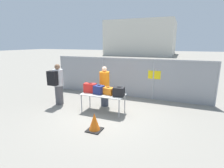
# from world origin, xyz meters

# --- Properties ---
(ground_plane) EXTENTS (120.00, 120.00, 0.00)m
(ground_plane) POSITION_xyz_m (0.00, 0.00, 0.00)
(ground_plane) COLOR gray
(fence_section) EXTENTS (8.27, 0.07, 1.99)m
(fence_section) POSITION_xyz_m (0.01, 2.60, 1.05)
(fence_section) COLOR #9EA0A5
(fence_section) RESTS_ON ground_plane
(inspection_table) EXTENTS (1.73, 0.80, 0.76)m
(inspection_table) POSITION_xyz_m (-0.20, 0.15, 0.70)
(inspection_table) COLOR #B2B2AD
(inspection_table) RESTS_ON ground_plane
(suitcase_red) EXTENTS (0.52, 0.31, 0.40)m
(suitcase_red) POSITION_xyz_m (-0.80, 0.19, 0.94)
(suitcase_red) COLOR red
(suitcase_red) RESTS_ON inspection_table
(suitcase_navy) EXTENTS (0.42, 0.38, 0.36)m
(suitcase_navy) POSITION_xyz_m (-0.37, 0.13, 0.92)
(suitcase_navy) COLOR navy
(suitcase_navy) RESTS_ON inspection_table
(suitcase_orange) EXTENTS (0.53, 0.37, 0.29)m
(suitcase_orange) POSITION_xyz_m (-0.02, 0.21, 0.89)
(suitcase_orange) COLOR orange
(suitcase_orange) RESTS_ON inspection_table
(suitcase_black) EXTENTS (0.43, 0.38, 0.37)m
(suitcase_black) POSITION_xyz_m (0.47, 0.13, 0.93)
(suitcase_black) COLOR black
(suitcase_black) RESTS_ON inspection_table
(traveler_hooded) EXTENTS (0.46, 0.71, 1.84)m
(traveler_hooded) POSITION_xyz_m (-2.46, 0.18, 1.01)
(traveler_hooded) COLOR #4C4C51
(traveler_hooded) RESTS_ON ground_plane
(security_worker_near) EXTENTS (0.44, 0.44, 1.76)m
(security_worker_near) POSITION_xyz_m (-0.45, 0.85, 0.91)
(security_worker_near) COLOR #383D4C
(security_worker_near) RESTS_ON ground_plane
(utility_trailer) EXTENTS (3.30, 2.01, 0.67)m
(utility_trailer) POSITION_xyz_m (2.70, 5.27, 0.39)
(utility_trailer) COLOR #4C6B47
(utility_trailer) RESTS_ON ground_plane
(distant_hangar) EXTENTS (14.99, 12.73, 7.66)m
(distant_hangar) POSITION_xyz_m (-7.12, 37.11, 3.83)
(distant_hangar) COLOR beige
(distant_hangar) RESTS_ON ground_plane
(traffic_cone) EXTENTS (0.47, 0.47, 0.59)m
(traffic_cone) POSITION_xyz_m (0.20, -1.36, 0.27)
(traffic_cone) COLOR black
(traffic_cone) RESTS_ON ground_plane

